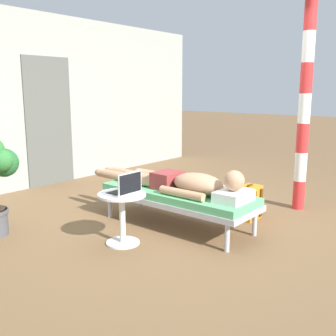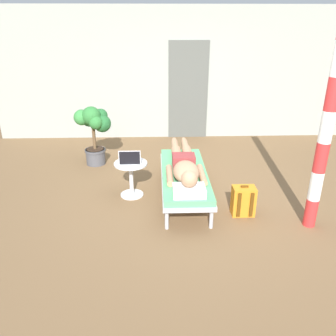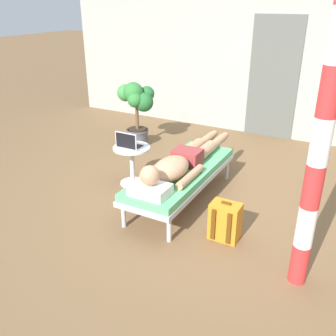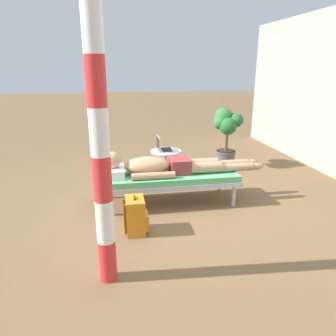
# 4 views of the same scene
# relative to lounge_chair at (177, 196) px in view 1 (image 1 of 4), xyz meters

# --- Properties ---
(ground_plane) EXTENTS (40.00, 40.00, 0.00)m
(ground_plane) POSITION_rel_lounge_chair_xyz_m (0.10, 0.02, -0.35)
(ground_plane) COLOR brown
(house_wall_back) EXTENTS (7.60, 0.20, 2.70)m
(house_wall_back) POSITION_rel_lounge_chair_xyz_m (0.00, 2.97, 1.00)
(house_wall_back) COLOR #999E93
(house_wall_back) RESTS_ON ground
(house_door_panel) EXTENTS (0.84, 0.03, 2.04)m
(house_door_panel) POSITION_rel_lounge_chair_xyz_m (0.29, 2.86, 0.67)
(house_door_panel) COLOR #545651
(house_door_panel) RESTS_ON ground
(lounge_chair) EXTENTS (0.66, 1.85, 0.42)m
(lounge_chair) POSITION_rel_lounge_chair_xyz_m (0.00, 0.00, 0.00)
(lounge_chair) COLOR #B7B7BC
(lounge_chair) RESTS_ON ground
(person_reclining) EXTENTS (0.53, 2.17, 0.32)m
(person_reclining) POSITION_rel_lounge_chair_xyz_m (-0.00, -0.04, 0.17)
(person_reclining) COLOR white
(person_reclining) RESTS_ON lounge_chair
(side_table) EXTENTS (0.48, 0.48, 0.52)m
(side_table) POSITION_rel_lounge_chair_xyz_m (-0.77, 0.09, 0.01)
(side_table) COLOR silver
(side_table) RESTS_ON ground
(laptop) EXTENTS (0.31, 0.24, 0.23)m
(laptop) POSITION_rel_lounge_chair_xyz_m (-0.77, 0.04, 0.24)
(laptop) COLOR silver
(laptop) RESTS_ON side_table
(backpack) EXTENTS (0.30, 0.26, 0.42)m
(backpack) POSITION_rel_lounge_chair_xyz_m (0.75, -0.50, -0.15)
(backpack) COLOR orange
(backpack) RESTS_ON ground
(porch_post) EXTENTS (0.15, 0.15, 2.60)m
(porch_post) POSITION_rel_lounge_chair_xyz_m (1.54, -0.80, 0.95)
(porch_post) COLOR red
(porch_post) RESTS_ON ground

